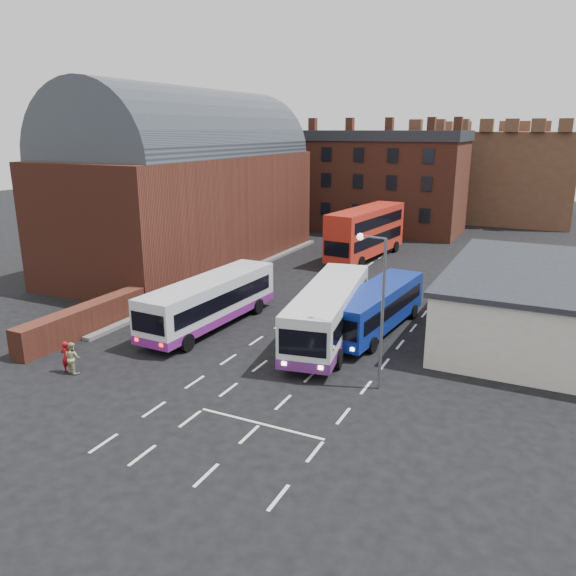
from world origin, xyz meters
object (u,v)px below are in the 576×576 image
at_px(bus_white_outbound, 210,299).
at_px(bus_white_inbound, 329,309).
at_px(street_lamp, 378,298).
at_px(pedestrian_beige, 72,358).
at_px(bus_red_double, 366,232).
at_px(pedestrian_red, 67,357).
at_px(bus_blue, 376,306).

height_order(bus_white_outbound, bus_white_inbound, bus_white_inbound).
bearing_deg(street_lamp, pedestrian_beige, -160.39).
distance_m(bus_red_double, pedestrian_red, 33.20).
relative_size(bus_red_double, street_lamp, 1.66).
xyz_separation_m(bus_white_outbound, pedestrian_beige, (-2.48, -9.22, -1.02)).
relative_size(pedestrian_red, pedestrian_beige, 1.02).
distance_m(bus_white_inbound, pedestrian_beige, 14.52).
height_order(bus_white_inbound, pedestrian_beige, bus_white_inbound).
xyz_separation_m(bus_red_double, pedestrian_red, (-5.48, -32.70, -1.78)).
bearing_deg(pedestrian_beige, pedestrian_red, 20.33).
bearing_deg(bus_white_inbound, street_lamp, 122.20).
height_order(bus_red_double, pedestrian_red, bus_red_double).
bearing_deg(bus_red_double, pedestrian_beige, 87.43).
relative_size(bus_white_outbound, bus_white_inbound, 0.93).
height_order(pedestrian_red, pedestrian_beige, pedestrian_red).
distance_m(bus_blue, pedestrian_beige, 17.92).
height_order(bus_white_outbound, pedestrian_red, bus_white_outbound).
height_order(bus_white_inbound, pedestrian_red, bus_white_inbound).
bearing_deg(bus_white_outbound, bus_white_inbound, 9.69).
bearing_deg(bus_white_outbound, bus_blue, 23.04).
relative_size(bus_white_outbound, pedestrian_red, 6.77).
relative_size(bus_white_outbound, bus_red_double, 0.92).
relative_size(bus_white_outbound, bus_blue, 1.09).
bearing_deg(bus_red_double, bus_blue, 116.55).
bearing_deg(street_lamp, bus_white_inbound, 131.84).
distance_m(bus_blue, bus_red_double, 21.00).
xyz_separation_m(pedestrian_red, pedestrian_beige, (0.34, 0.06, -0.02)).
distance_m(pedestrian_red, pedestrian_beige, 0.34).
bearing_deg(pedestrian_red, bus_blue, -146.84).
bearing_deg(pedestrian_beige, bus_blue, -124.27).
xyz_separation_m(bus_white_inbound, bus_red_double, (-5.12, 22.42, 0.66)).
bearing_deg(pedestrian_beige, bus_white_inbound, -125.69).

